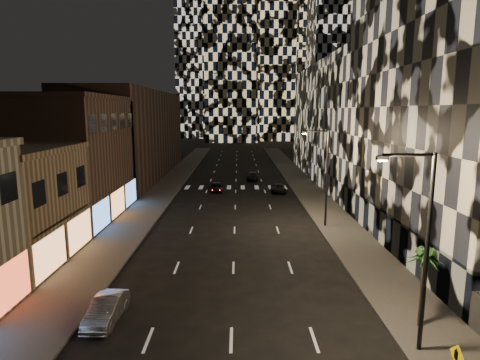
{
  "coord_description": "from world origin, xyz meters",
  "views": [
    {
      "loc": [
        0.34,
        -6.69,
        10.87
      ],
      "look_at": [
        0.47,
        21.48,
        6.0
      ],
      "focal_mm": 30.0,
      "sensor_mm": 36.0,
      "label": 1
    }
  ],
  "objects_px": {
    "streetlight_near": "(422,239)",
    "car_silver_parked": "(106,309)",
    "streetlight_far": "(325,171)",
    "palm_tree": "(425,262)",
    "car_dark_rightlane": "(278,189)",
    "car_dark_midlane": "(217,187)",
    "car_dark_oncoming": "(253,176)"
  },
  "relations": [
    {
      "from": "car_silver_parked",
      "to": "car_dark_midlane",
      "type": "bearing_deg",
      "value": 85.45
    },
    {
      "from": "car_silver_parked",
      "to": "car_dark_oncoming",
      "type": "relative_size",
      "value": 0.85
    },
    {
      "from": "car_dark_rightlane",
      "to": "car_dark_midlane",
      "type": "bearing_deg",
      "value": 176.08
    },
    {
      "from": "car_dark_oncoming",
      "to": "palm_tree",
      "type": "xyz_separation_m",
      "value": [
        6.88,
        -44.4,
        2.88
      ]
    },
    {
      "from": "car_dark_rightlane",
      "to": "palm_tree",
      "type": "bearing_deg",
      "value": -82.35
    },
    {
      "from": "car_dark_midlane",
      "to": "car_dark_oncoming",
      "type": "xyz_separation_m",
      "value": [
        5.22,
        9.49,
        0.01
      ]
    },
    {
      "from": "car_silver_parked",
      "to": "car_dark_oncoming",
      "type": "xyz_separation_m",
      "value": [
        9.2,
        43.59,
        0.02
      ]
    },
    {
      "from": "car_silver_parked",
      "to": "palm_tree",
      "type": "relative_size",
      "value": 0.94
    },
    {
      "from": "car_silver_parked",
      "to": "car_dark_rightlane",
      "type": "relative_size",
      "value": 0.94
    },
    {
      "from": "car_silver_parked",
      "to": "car_dark_oncoming",
      "type": "distance_m",
      "value": 44.55
    },
    {
      "from": "car_dark_midlane",
      "to": "palm_tree",
      "type": "bearing_deg",
      "value": -78.56
    },
    {
      "from": "streetlight_near",
      "to": "car_silver_parked",
      "type": "relative_size",
      "value": 2.33
    },
    {
      "from": "streetlight_near",
      "to": "palm_tree",
      "type": "xyz_separation_m",
      "value": [
        1.18,
        1.98,
        -1.81
      ]
    },
    {
      "from": "car_silver_parked",
      "to": "car_dark_rightlane",
      "type": "height_order",
      "value": "car_silver_parked"
    },
    {
      "from": "streetlight_far",
      "to": "car_dark_oncoming",
      "type": "bearing_deg",
      "value": 102.19
    },
    {
      "from": "car_dark_oncoming",
      "to": "palm_tree",
      "type": "bearing_deg",
      "value": 101.09
    },
    {
      "from": "streetlight_far",
      "to": "car_silver_parked",
      "type": "height_order",
      "value": "streetlight_far"
    },
    {
      "from": "streetlight_near",
      "to": "car_silver_parked",
      "type": "height_order",
      "value": "streetlight_near"
    },
    {
      "from": "car_dark_oncoming",
      "to": "palm_tree",
      "type": "distance_m",
      "value": 45.02
    },
    {
      "from": "streetlight_far",
      "to": "car_dark_rightlane",
      "type": "relative_size",
      "value": 2.19
    },
    {
      "from": "streetlight_near",
      "to": "car_dark_midlane",
      "type": "xyz_separation_m",
      "value": [
        -10.93,
        36.89,
        -4.71
      ]
    },
    {
      "from": "palm_tree",
      "to": "streetlight_near",
      "type": "bearing_deg",
      "value": -120.83
    },
    {
      "from": "car_dark_midlane",
      "to": "car_dark_rightlane",
      "type": "xyz_separation_m",
      "value": [
        8.32,
        -0.76,
        -0.08
      ]
    },
    {
      "from": "streetlight_near",
      "to": "car_dark_rightlane",
      "type": "relative_size",
      "value": 2.19
    },
    {
      "from": "car_dark_midlane",
      "to": "palm_tree",
      "type": "relative_size",
      "value": 0.92
    },
    {
      "from": "car_silver_parked",
      "to": "car_dark_oncoming",
      "type": "height_order",
      "value": "car_dark_oncoming"
    },
    {
      "from": "car_dark_oncoming",
      "to": "car_dark_rightlane",
      "type": "relative_size",
      "value": 1.1
    },
    {
      "from": "streetlight_far",
      "to": "car_silver_parked",
      "type": "xyz_separation_m",
      "value": [
        -14.9,
        -17.21,
        -4.72
      ]
    },
    {
      "from": "streetlight_far",
      "to": "palm_tree",
      "type": "distance_m",
      "value": 18.15
    },
    {
      "from": "car_dark_midlane",
      "to": "car_dark_rightlane",
      "type": "bearing_deg",
      "value": -12.93
    },
    {
      "from": "car_silver_parked",
      "to": "car_dark_midlane",
      "type": "distance_m",
      "value": 34.33
    },
    {
      "from": "streetlight_near",
      "to": "car_silver_parked",
      "type": "xyz_separation_m",
      "value": [
        -14.9,
        2.79,
        -4.72
      ]
    }
  ]
}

